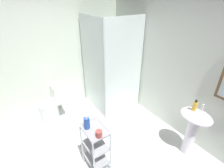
{
  "coord_description": "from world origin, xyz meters",
  "views": [
    {
      "loc": [
        1.43,
        -0.55,
        2.3
      ],
      "look_at": [
        -0.5,
        0.79,
        1.02
      ],
      "focal_mm": 26.21,
      "sensor_mm": 36.0,
      "label": 1
    }
  ],
  "objects_px": {
    "shower_stall": "(110,88)",
    "hand_soap_bottle": "(195,106)",
    "toilet": "(51,106)",
    "bath_mat": "(95,129)",
    "pedestal_sink": "(193,125)",
    "storage_cart": "(96,146)",
    "shampoo_bottle_blue": "(87,123)",
    "rinse_cup": "(99,134)"
  },
  "relations": [
    {
      "from": "shower_stall",
      "to": "hand_soap_bottle",
      "type": "bearing_deg",
      "value": 9.81
    },
    {
      "from": "shower_stall",
      "to": "hand_soap_bottle",
      "type": "height_order",
      "value": "shower_stall"
    },
    {
      "from": "toilet",
      "to": "bath_mat",
      "type": "distance_m",
      "value": 1.01
    },
    {
      "from": "pedestal_sink",
      "to": "bath_mat",
      "type": "height_order",
      "value": "pedestal_sink"
    },
    {
      "from": "shower_stall",
      "to": "storage_cart",
      "type": "relative_size",
      "value": 2.7
    },
    {
      "from": "shower_stall",
      "to": "toilet",
      "type": "xyz_separation_m",
      "value": [
        -0.28,
        -1.26,
        -0.15
      ]
    },
    {
      "from": "storage_cart",
      "to": "hand_soap_bottle",
      "type": "bearing_deg",
      "value": 68.06
    },
    {
      "from": "shower_stall",
      "to": "shampoo_bottle_blue",
      "type": "distance_m",
      "value": 1.62
    },
    {
      "from": "bath_mat",
      "to": "shampoo_bottle_blue",
      "type": "bearing_deg",
      "value": -35.27
    },
    {
      "from": "toilet",
      "to": "rinse_cup",
      "type": "height_order",
      "value": "rinse_cup"
    },
    {
      "from": "hand_soap_bottle",
      "to": "shampoo_bottle_blue",
      "type": "distance_m",
      "value": 1.56
    },
    {
      "from": "hand_soap_bottle",
      "to": "bath_mat",
      "type": "bearing_deg",
      "value": -141.19
    },
    {
      "from": "pedestal_sink",
      "to": "shampoo_bottle_blue",
      "type": "height_order",
      "value": "shampoo_bottle_blue"
    },
    {
      "from": "shower_stall",
      "to": "shampoo_bottle_blue",
      "type": "relative_size",
      "value": 9.54
    },
    {
      "from": "hand_soap_bottle",
      "to": "rinse_cup",
      "type": "height_order",
      "value": "hand_soap_bottle"
    },
    {
      "from": "storage_cart",
      "to": "shampoo_bottle_blue",
      "type": "bearing_deg",
      "value": -146.58
    },
    {
      "from": "pedestal_sink",
      "to": "toilet",
      "type": "bearing_deg",
      "value": -143.29
    },
    {
      "from": "storage_cart",
      "to": "shampoo_bottle_blue",
      "type": "relative_size",
      "value": 3.53
    },
    {
      "from": "shower_stall",
      "to": "toilet",
      "type": "relative_size",
      "value": 2.63
    },
    {
      "from": "shower_stall",
      "to": "rinse_cup",
      "type": "distance_m",
      "value": 1.73
    },
    {
      "from": "toilet",
      "to": "storage_cart",
      "type": "height_order",
      "value": "toilet"
    },
    {
      "from": "rinse_cup",
      "to": "toilet",
      "type": "bearing_deg",
      "value": -173.05
    },
    {
      "from": "pedestal_sink",
      "to": "hand_soap_bottle",
      "type": "xyz_separation_m",
      "value": [
        -0.06,
        0.01,
        0.31
      ]
    },
    {
      "from": "toilet",
      "to": "hand_soap_bottle",
      "type": "bearing_deg",
      "value": 37.78
    },
    {
      "from": "pedestal_sink",
      "to": "shampoo_bottle_blue",
      "type": "relative_size",
      "value": 3.87
    },
    {
      "from": "shower_stall",
      "to": "rinse_cup",
      "type": "relative_size",
      "value": 22.62
    },
    {
      "from": "hand_soap_bottle",
      "to": "shampoo_bottle_blue",
      "type": "bearing_deg",
      "value": -114.2
    },
    {
      "from": "storage_cart",
      "to": "hand_soap_bottle",
      "type": "relative_size",
      "value": 4.09
    },
    {
      "from": "storage_cart",
      "to": "bath_mat",
      "type": "relative_size",
      "value": 1.23
    },
    {
      "from": "toilet",
      "to": "shampoo_bottle_blue",
      "type": "distance_m",
      "value": 1.48
    },
    {
      "from": "shampoo_bottle_blue",
      "to": "pedestal_sink",
      "type": "bearing_deg",
      "value": 63.51
    },
    {
      "from": "hand_soap_bottle",
      "to": "shower_stall",
      "type": "bearing_deg",
      "value": -170.19
    },
    {
      "from": "toilet",
      "to": "bath_mat",
      "type": "relative_size",
      "value": 1.27
    },
    {
      "from": "hand_soap_bottle",
      "to": "shampoo_bottle_blue",
      "type": "xyz_separation_m",
      "value": [
        -0.64,
        -1.42,
        -0.06
      ]
    },
    {
      "from": "shower_stall",
      "to": "pedestal_sink",
      "type": "height_order",
      "value": "shower_stall"
    },
    {
      "from": "shower_stall",
      "to": "toilet",
      "type": "distance_m",
      "value": 1.3
    },
    {
      "from": "bath_mat",
      "to": "shower_stall",
      "type": "bearing_deg",
      "value": 125.75
    },
    {
      "from": "hand_soap_bottle",
      "to": "bath_mat",
      "type": "height_order",
      "value": "hand_soap_bottle"
    },
    {
      "from": "shower_stall",
      "to": "pedestal_sink",
      "type": "distance_m",
      "value": 1.83
    },
    {
      "from": "storage_cart",
      "to": "shampoo_bottle_blue",
      "type": "distance_m",
      "value": 0.41
    },
    {
      "from": "hand_soap_bottle",
      "to": "pedestal_sink",
      "type": "bearing_deg",
      "value": -10.58
    },
    {
      "from": "storage_cart",
      "to": "shower_stall",
      "type": "bearing_deg",
      "value": 138.33
    }
  ]
}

